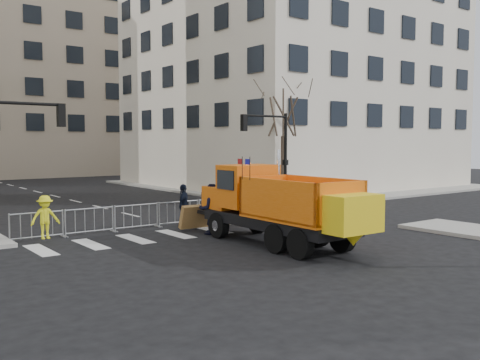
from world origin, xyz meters
TOP-DOWN VIEW (x-y plane):
  - ground at (0.00, 0.00)m, footprint 120.00×120.00m
  - sidewalk_back at (0.00, 8.50)m, footprint 64.00×5.00m
  - building_right at (20.00, 22.00)m, footprint 22.00×22.00m
  - traffic_light_right at (8.50, 9.50)m, footprint 0.18×0.18m
  - crowd_barriers at (-0.75, 7.60)m, footprint 12.60×0.60m
  - street_tree at (9.20, 10.50)m, footprint 3.00×3.00m
  - plow_truck at (0.72, 1.12)m, footprint 2.93×9.00m
  - cop_a at (0.42, 5.15)m, footprint 0.84×0.69m
  - cop_b at (0.05, 4.60)m, footprint 1.22×1.10m
  - cop_c at (0.20, 7.00)m, footprint 1.13×1.11m
  - worker at (-5.92, 6.80)m, footprint 1.08×0.65m
  - newspaper_box at (8.32, 7.20)m, footprint 0.50×0.46m

SIDE VIEW (x-z plane):
  - ground at x=0.00m, z-range 0.00..0.00m
  - sidewalk_back at x=0.00m, z-range 0.00..0.15m
  - crowd_barriers at x=-0.75m, z-range 0.00..1.10m
  - newspaper_box at x=8.32m, z-range 0.15..1.25m
  - cop_c at x=0.20m, z-range 0.00..1.90m
  - worker at x=-5.92m, z-range 0.15..1.78m
  - cop_a at x=0.42m, z-range 0.00..1.98m
  - cop_b at x=0.05m, z-range 0.00..2.06m
  - plow_truck at x=0.72m, z-range -0.19..3.28m
  - traffic_light_right at x=8.50m, z-range 0.00..5.40m
  - street_tree at x=9.20m, z-range 0.00..7.50m
  - building_right at x=20.00m, z-range 0.00..32.00m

